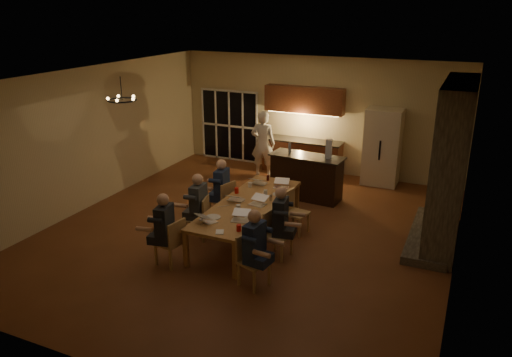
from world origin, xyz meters
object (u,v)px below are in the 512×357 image
object	(u,v)px
chair_left_far	(222,200)
person_left_near	(165,230)
can_silver	(235,213)
redcup_far	(278,181)
person_left_mid	(199,207)
chandelier	(122,100)
bar_island	(306,177)
plate_near	(251,216)
standing_person	(263,144)
chair_right_near	(254,262)
chair_right_far	(297,213)
person_right_near	(254,249)
person_right_mid	(280,222)
can_right	(271,198)
bar_blender	(329,149)
bar_bottle	(290,148)
plate_left	(213,217)
laptop_b	(240,215)
laptop_c	(236,195)
laptop_e	(259,179)
redcup_near	(239,228)
dining_table	(248,220)
chair_left_near	(169,242)
plate_far	(279,194)
laptop_f	(281,183)
mug_mid	(266,192)
laptop_d	(257,200)
mug_back	(250,185)
mug_front	(238,207)
person_left_far	(222,190)
chair_left_mid	(196,218)
refrigerator	(382,147)
laptop_a	(208,216)

from	to	relation	value
chair_left_far	person_left_near	xyz separation A→B (m)	(0.03, -2.22, 0.24)
can_silver	redcup_far	bearing A→B (deg)	89.02
person_left_mid	chandelier	distance (m)	2.55
bar_island	plate_near	world-z (taller)	bar_island
bar_island	standing_person	world-z (taller)	standing_person
chair_right_near	bar_island	bearing A→B (deg)	26.78
chair_right_far	can_silver	world-z (taller)	chair_right_far
chair_left_far	person_left_mid	distance (m)	1.07
person_right_near	person_right_mid	world-z (taller)	same
can_right	bar_blender	distance (m)	2.37
bar_bottle	person_left_near	bearing A→B (deg)	-100.12
person_left_mid	plate_left	bearing A→B (deg)	45.59
standing_person	plate_near	size ratio (longest dim) A/B	6.77
laptop_b	plate_left	size ratio (longest dim) A/B	1.15
person_left_near	bar_blender	bearing A→B (deg)	146.49
plate_left	bar_bottle	xyz separation A→B (m)	(0.17, 3.57, 0.44)
laptop_c	can_right	distance (m)	0.70
chandelier	laptop_e	distance (m)	3.36
person_right_mid	redcup_near	xyz separation A→B (m)	(-0.48, -0.77, 0.12)
dining_table	chair_left_near	distance (m)	1.79
chair_left_near	plate_far	distance (m)	2.59
can_right	bar_blender	bearing A→B (deg)	76.96
dining_table	laptop_f	size ratio (longest dim) A/B	10.18
plate_near	mug_mid	bearing A→B (deg)	99.92
person_left_near	laptop_d	size ratio (longest dim) A/B	4.31
chair_left_far	bar_bottle	bearing A→B (deg)	175.08
standing_person	redcup_far	distance (m)	2.72
can_right	mug_back	bearing A→B (deg)	142.76
person_left_near	mug_back	size ratio (longest dim) A/B	13.80
person_left_mid	bar_blender	bearing A→B (deg)	143.87
bar_blender	person_right_near	bearing A→B (deg)	-100.02
chair_left_far	plate_far	world-z (taller)	chair_left_far
laptop_c	plate_far	world-z (taller)	laptop_c
mug_front	plate_left	distance (m)	0.60
person_left_far	laptop_d	world-z (taller)	person_left_far
chair_left_far	plate_left	world-z (taller)	chair_left_far
chair_left_far	chandelier	bearing A→B (deg)	-32.44
chair_left_far	standing_person	xyz separation A→B (m)	(-0.35, 3.09, 0.47)
standing_person	chair_left_mid	bearing A→B (deg)	84.43
refrigerator	chair_right_far	bearing A→B (deg)	-104.82
laptop_a	mug_back	world-z (taller)	laptop_a
person_left_near	can_silver	bearing A→B (deg)	123.83
redcup_near	can_right	distance (m)	1.56
chair_left_mid	chair_left_far	bearing A→B (deg)	163.77
person_left_mid	laptop_a	size ratio (longest dim) A/B	4.31
person_left_mid	bar_bottle	xyz separation A→B (m)	(0.75, 3.10, 0.51)
person_right_mid	chandelier	world-z (taller)	chandelier
person_right_near	chair_right_far	bearing A→B (deg)	8.98
refrigerator	can_silver	xyz separation A→B (m)	(-1.74, -5.05, -0.19)
laptop_e	plate_near	xyz separation A→B (m)	(0.59, -1.73, -0.10)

